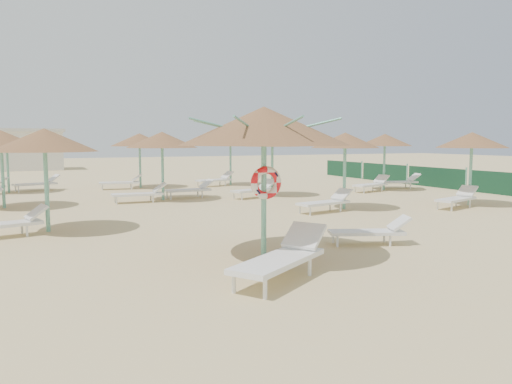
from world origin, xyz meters
name	(u,v)px	position (x,y,z in m)	size (l,w,h in m)	color
ground	(283,256)	(0.00, 0.00, 0.00)	(120.00, 120.00, 0.00)	tan
main_palapa	(264,127)	(-0.42, 0.06, 2.65)	(3.40, 3.40, 3.05)	#66B29A
lounger_main_a	(283,257)	(-0.83, -1.53, 0.40)	(2.32, 1.85, 0.84)	white
lounger_main_b	(372,231)	(2.37, 0.17, 0.32)	(1.90, 1.18, 0.66)	white
palapa_field	(190,142)	(1.36, 10.64, 2.31)	(20.57, 14.58, 2.73)	#66B29A
service_hut	(7,149)	(-6.00, 35.00, 1.64)	(8.40, 4.40, 3.25)	silver
windbreak_fence	(436,177)	(14.00, 9.96, 0.50)	(0.08, 19.84, 1.10)	#1C553B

